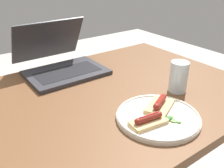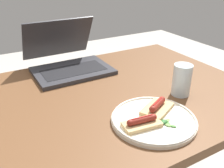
# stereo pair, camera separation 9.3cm
# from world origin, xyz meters

# --- Properties ---
(desk) EXTENTS (1.50, 0.85, 0.73)m
(desk) POSITION_xyz_m (0.00, 0.00, 0.66)
(desk) COLOR brown
(desk) RESTS_ON ground_plane
(laptop) EXTENTS (0.35, 0.37, 0.23)m
(laptop) POSITION_xyz_m (0.11, 0.32, 0.78)
(laptop) COLOR #2D2D33
(laptop) RESTS_ON desk
(plate) EXTENTS (0.28, 0.28, 0.02)m
(plate) POSITION_xyz_m (0.19, -0.24, 0.74)
(plate) COLOR silver
(plate) RESTS_ON desk
(sausage_toast_left) EXTENTS (0.13, 0.07, 0.04)m
(sausage_toast_left) POSITION_xyz_m (0.13, -0.26, 0.76)
(sausage_toast_left) COLOR tan
(sausage_toast_left) RESTS_ON plate
(sausage_toast_middle) EXTENTS (0.14, 0.12, 0.04)m
(sausage_toast_middle) POSITION_xyz_m (0.23, -0.21, 0.76)
(sausage_toast_middle) COLOR tan
(sausage_toast_middle) RESTS_ON plate
(salad_pile) EXTENTS (0.05, 0.05, 0.01)m
(salad_pile) POSITION_xyz_m (0.21, -0.29, 0.75)
(salad_pile) COLOR #2D662D
(salad_pile) RESTS_ON plate
(drinking_glass) EXTENTS (0.07, 0.07, 0.12)m
(drinking_glass) POSITION_xyz_m (0.40, -0.15, 0.80)
(drinking_glass) COLOR silver
(drinking_glass) RESTS_ON desk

